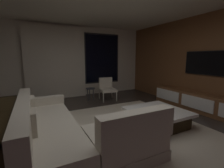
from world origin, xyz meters
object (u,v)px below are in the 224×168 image
object	(u,v)px
media_console	(203,104)
mounted_tv	(204,63)
side_stool	(90,90)
accent_chair_near_window	(107,88)
sectional_couch	(66,132)
coffee_table	(157,117)
book_stack_on_coffee_table	(158,110)

from	to	relation	value
media_console	mounted_tv	distance (m)	1.13
side_stool	accent_chair_near_window	bearing A→B (deg)	-5.04
sectional_couch	media_console	bearing A→B (deg)	1.57
media_console	coffee_table	bearing A→B (deg)	-177.36
sectional_couch	mounted_tv	distance (m)	4.03
coffee_table	mounted_tv	xyz separation A→B (m)	(1.91, 0.28, 1.16)
coffee_table	accent_chair_near_window	world-z (taller)	accent_chair_near_window
sectional_couch	side_stool	xyz separation A→B (m)	(1.33, 2.61, 0.08)
coffee_table	mounted_tv	distance (m)	2.25
book_stack_on_coffee_table	accent_chair_near_window	distance (m)	2.61
sectional_couch	media_console	world-z (taller)	sectional_couch
book_stack_on_coffee_table	accent_chair_near_window	bearing A→B (deg)	89.70
sectional_couch	coffee_table	world-z (taller)	sectional_couch
sectional_couch	media_console	size ratio (longest dim) A/B	0.81
sectional_couch	accent_chair_near_window	world-z (taller)	sectional_couch
accent_chair_near_window	mounted_tv	world-z (taller)	mounted_tv
side_stool	mounted_tv	bearing A→B (deg)	-42.17
sectional_couch	coffee_table	size ratio (longest dim) A/B	2.16
mounted_tv	coffee_table	bearing A→B (deg)	-171.74
sectional_couch	accent_chair_near_window	distance (m)	3.21
book_stack_on_coffee_table	side_stool	world-z (taller)	side_stool
side_stool	mounted_tv	distance (m)	3.58
coffee_table	media_console	xyz separation A→B (m)	(1.73, 0.08, 0.06)
coffee_table	sectional_couch	bearing A→B (deg)	-179.37
accent_chair_near_window	media_console	distance (m)	3.03
book_stack_on_coffee_table	accent_chair_near_window	xyz separation A→B (m)	(0.01, 2.61, 0.04)
sectional_couch	media_console	xyz separation A→B (m)	(3.70, 0.10, -0.04)
accent_chair_near_window	side_stool	size ratio (longest dim) A/B	1.70
mounted_tv	media_console	bearing A→B (deg)	-132.49
coffee_table	media_console	world-z (taller)	media_console
side_stool	sectional_couch	bearing A→B (deg)	-116.93
side_stool	book_stack_on_coffee_table	bearing A→B (deg)	-77.36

